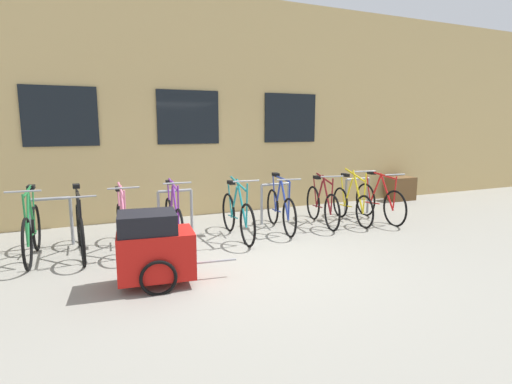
{
  "coord_description": "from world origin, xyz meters",
  "views": [
    {
      "loc": [
        -2.16,
        -5.21,
        1.94
      ],
      "look_at": [
        0.84,
        1.6,
        0.71
      ],
      "focal_mm": 28.48,
      "sensor_mm": 36.0,
      "label": 1
    }
  ],
  "objects": [
    {
      "name": "bicycle_maroon",
      "position": [
        2.19,
        1.44,
        0.38
      ],
      "size": [
        0.48,
        1.66,
        1.04
      ],
      "color": "black",
      "rests_on": "ground"
    },
    {
      "name": "storefront_building",
      "position": [
        0.0,
        6.65,
        2.32
      ],
      "size": [
        28.0,
        6.94,
        4.63
      ],
      "color": "tan",
      "rests_on": "ground"
    },
    {
      "name": "bike_trailer",
      "position": [
        -1.38,
        -0.37,
        0.47
      ],
      "size": [
        1.48,
        0.75,
        0.93
      ],
      "color": "red",
      "rests_on": "ground"
    },
    {
      "name": "bicycle_red",
      "position": [
        3.45,
        1.26,
        0.39
      ],
      "size": [
        0.44,
        1.72,
        1.03
      ],
      "color": "black",
      "rests_on": "ground"
    },
    {
      "name": "bike_rack",
      "position": [
        0.39,
        1.9,
        0.5
      ],
      "size": [
        6.64,
        0.05,
        0.81
      ],
      "color": "gray",
      "rests_on": "ground"
    },
    {
      "name": "planter_box",
      "position": [
        5.51,
        2.85,
        0.3
      ],
      "size": [
        0.7,
        0.44,
        0.6
      ],
      "primitive_type": "cube",
      "color": "brown",
      "rests_on": "ground"
    },
    {
      "name": "bicycle_black",
      "position": [
        -2.19,
        1.3,
        0.38
      ],
      "size": [
        0.44,
        1.79,
        1.05
      ],
      "color": "black",
      "rests_on": "ground"
    },
    {
      "name": "ground_plane",
      "position": [
        0.0,
        0.0,
        0.0
      ],
      "size": [
        42.0,
        42.0,
        0.0
      ],
      "primitive_type": "plane",
      "color": "gray"
    },
    {
      "name": "bicycle_green",
      "position": [
        -2.84,
        1.36,
        0.4
      ],
      "size": [
        0.44,
        1.7,
        1.1
      ],
      "color": "black",
      "rests_on": "ground"
    },
    {
      "name": "bicycle_blue",
      "position": [
        1.25,
        1.4,
        0.39
      ],
      "size": [
        0.44,
        1.69,
        1.05
      ],
      "color": "black",
      "rests_on": "ground"
    },
    {
      "name": "bicycle_purple",
      "position": [
        -0.75,
        1.43,
        0.38
      ],
      "size": [
        0.44,
        1.67,
        1.08
      ],
      "color": "black",
      "rests_on": "ground"
    },
    {
      "name": "bicycle_yellow",
      "position": [
        2.85,
        1.37,
        0.37
      ],
      "size": [
        0.44,
        1.63,
        1.11
      ],
      "color": "black",
      "rests_on": "ground"
    },
    {
      "name": "bicycle_pink",
      "position": [
        -1.59,
        1.25,
        0.37
      ],
      "size": [
        0.44,
        1.68,
        1.08
      ],
      "color": "black",
      "rests_on": "ground"
    },
    {
      "name": "bicycle_teal",
      "position": [
        0.31,
        1.21,
        0.39
      ],
      "size": [
        0.44,
        1.76,
        1.09
      ],
      "color": "black",
      "rests_on": "ground"
    }
  ]
}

